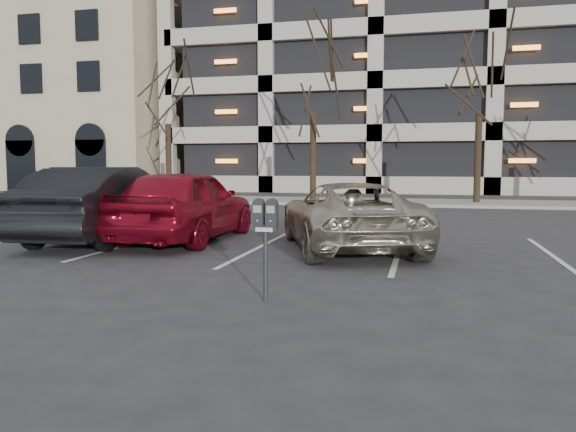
{
  "coord_description": "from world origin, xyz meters",
  "views": [
    {
      "loc": [
        1.86,
        -8.7,
        1.69
      ],
      "look_at": [
        0.04,
        -1.2,
        0.98
      ],
      "focal_mm": 35.0,
      "sensor_mm": 36.0,
      "label": 1
    }
  ],
  "objects_px": {
    "tree_a": "(167,77)",
    "tree_b": "(313,56)",
    "car_dark": "(106,204)",
    "car_red": "(186,204)",
    "tree_c": "(481,58)",
    "parking_meter": "(265,224)",
    "suv_silver": "(348,216)"
  },
  "relations": [
    {
      "from": "tree_c",
      "to": "car_red",
      "type": "bearing_deg",
      "value": -118.88
    },
    {
      "from": "car_dark",
      "to": "car_red",
      "type": "bearing_deg",
      "value": -170.59
    },
    {
      "from": "car_red",
      "to": "tree_c",
      "type": "bearing_deg",
      "value": -119.2
    },
    {
      "from": "tree_b",
      "to": "parking_meter",
      "type": "bearing_deg",
      "value": -80.68
    },
    {
      "from": "tree_a",
      "to": "parking_meter",
      "type": "relative_size",
      "value": 6.42
    },
    {
      "from": "tree_b",
      "to": "tree_c",
      "type": "height_order",
      "value": "tree_b"
    },
    {
      "from": "parking_meter",
      "to": "car_red",
      "type": "relative_size",
      "value": 0.26
    },
    {
      "from": "tree_c",
      "to": "car_red",
      "type": "height_order",
      "value": "tree_c"
    },
    {
      "from": "parking_meter",
      "to": "car_red",
      "type": "xyz_separation_m",
      "value": [
        -3.25,
        4.93,
        -0.15
      ]
    },
    {
      "from": "tree_c",
      "to": "suv_silver",
      "type": "height_order",
      "value": "tree_c"
    },
    {
      "from": "tree_b",
      "to": "car_red",
      "type": "bearing_deg",
      "value": -91.2
    },
    {
      "from": "tree_a",
      "to": "suv_silver",
      "type": "height_order",
      "value": "tree_a"
    },
    {
      "from": "parking_meter",
      "to": "tree_a",
      "type": "bearing_deg",
      "value": 122.29
    },
    {
      "from": "tree_a",
      "to": "tree_c",
      "type": "height_order",
      "value": "tree_c"
    },
    {
      "from": "tree_b",
      "to": "tree_c",
      "type": "relative_size",
      "value": 1.07
    },
    {
      "from": "car_red",
      "to": "car_dark",
      "type": "bearing_deg",
      "value": 12.93
    },
    {
      "from": "parking_meter",
      "to": "suv_silver",
      "type": "bearing_deg",
      "value": 88.41
    },
    {
      "from": "parking_meter",
      "to": "car_dark",
      "type": "height_order",
      "value": "car_dark"
    },
    {
      "from": "tree_b",
      "to": "car_red",
      "type": "xyz_separation_m",
      "value": [
        -0.28,
        -13.19,
        -5.62
      ]
    },
    {
      "from": "parking_meter",
      "to": "car_dark",
      "type": "relative_size",
      "value": 0.25
    },
    {
      "from": "tree_a",
      "to": "car_dark",
      "type": "xyz_separation_m",
      "value": [
        4.99,
        -13.6,
        -4.98
      ]
    },
    {
      "from": "parking_meter",
      "to": "suv_silver",
      "type": "distance_m",
      "value": 4.63
    },
    {
      "from": "tree_a",
      "to": "car_red",
      "type": "bearing_deg",
      "value": -62.99
    },
    {
      "from": "tree_a",
      "to": "suv_silver",
      "type": "xyz_separation_m",
      "value": [
        10.38,
        -13.52,
        -5.13
      ]
    },
    {
      "from": "tree_b",
      "to": "parking_meter",
      "type": "height_order",
      "value": "tree_b"
    },
    {
      "from": "car_dark",
      "to": "suv_silver",
      "type": "bearing_deg",
      "value": 177.04
    },
    {
      "from": "tree_a",
      "to": "tree_b",
      "type": "distance_m",
      "value": 7.03
    },
    {
      "from": "tree_a",
      "to": "car_red",
      "type": "height_order",
      "value": "tree_a"
    },
    {
      "from": "tree_b",
      "to": "car_dark",
      "type": "bearing_deg",
      "value": -98.4
    },
    {
      "from": "tree_c",
      "to": "car_red",
      "type": "distance_m",
      "value": 15.94
    },
    {
      "from": "tree_b",
      "to": "tree_c",
      "type": "bearing_deg",
      "value": 0.0
    },
    {
      "from": "tree_c",
      "to": "parking_meter",
      "type": "relative_size",
      "value": 6.67
    }
  ]
}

